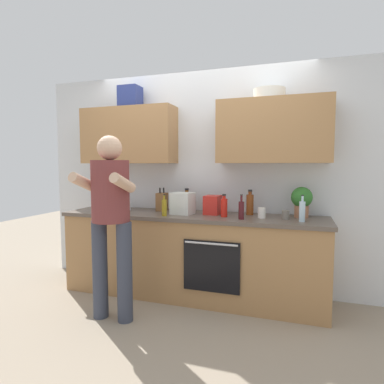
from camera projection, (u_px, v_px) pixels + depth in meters
name	position (u px, v px, depth m)	size (l,w,h in m)	color
ground_plane	(191.00, 295.00, 3.53)	(12.00, 12.00, 0.00)	gray
back_wall_unit	(198.00, 159.00, 3.66)	(4.00, 0.38, 2.50)	silver
counter	(191.00, 255.00, 3.49)	(2.84, 0.67, 0.90)	#A37547
person_standing	(111.00, 212.00, 2.90)	(0.49, 0.45, 1.69)	#383D4C
bottle_vinegar	(250.00, 204.00, 3.41)	(0.08, 0.08, 0.27)	brown
bottle_hotsauce	(224.00, 207.00, 3.27)	(0.07, 0.07, 0.23)	red
bottle_oil	(164.00, 207.00, 3.33)	(0.05, 0.05, 0.23)	olive
bottle_wine	(241.00, 210.00, 3.12)	(0.05, 0.05, 0.24)	#471419
bottle_syrup	(187.00, 202.00, 3.67)	(0.07, 0.07, 0.26)	#8C4C14
bottle_water	(302.00, 211.00, 2.99)	(0.05, 0.05, 0.25)	silver
cup_stoneware	(285.00, 215.00, 3.13)	(0.07, 0.07, 0.09)	slate
cup_coffee	(262.00, 213.00, 3.20)	(0.08, 0.08, 0.10)	white
mixing_bowl	(119.00, 207.00, 3.75)	(0.26, 0.26, 0.09)	silver
knife_block	(162.00, 202.00, 3.72)	(0.10, 0.14, 0.27)	brown
potted_herb	(302.00, 200.00, 3.23)	(0.21, 0.21, 0.31)	#9E6647
grocery_bag_produce	(183.00, 203.00, 3.46)	(0.22, 0.19, 0.23)	silver
grocery_bag_crisps	(213.00, 205.00, 3.45)	(0.16, 0.19, 0.20)	red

